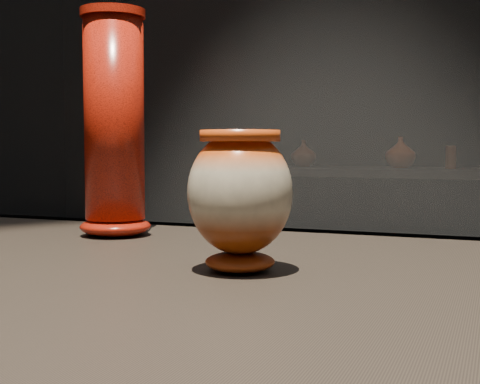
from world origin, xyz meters
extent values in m
cube|color=black|center=(0.00, 0.00, 0.88)|extent=(2.00, 0.80, 0.05)
ellipsoid|color=maroon|center=(-0.16, 0.06, 0.91)|extent=(0.09, 0.09, 0.02)
ellipsoid|color=beige|center=(-0.16, 0.06, 0.99)|extent=(0.13, 0.13, 0.13)
cylinder|color=#ED5716|center=(-0.16, 0.06, 1.05)|extent=(0.10, 0.10, 0.01)
ellipsoid|color=red|center=(-0.44, 0.26, 0.91)|extent=(0.11, 0.11, 0.03)
cylinder|color=red|center=(-0.44, 0.26, 1.08)|extent=(0.09, 0.09, 0.30)
cylinder|color=red|center=(-0.44, 0.26, 1.23)|extent=(0.10, 0.10, 0.01)
cube|color=black|center=(-0.66, 3.53, 0.88)|extent=(2.00, 0.60, 0.05)
cube|color=black|center=(-1.51, 3.53, 0.42)|extent=(0.08, 0.50, 0.85)
imported|color=maroon|center=(-1.10, 3.57, 0.99)|extent=(0.22, 0.22, 0.17)
imported|color=maroon|center=(-0.48, 3.52, 0.99)|extent=(0.24, 0.24, 0.19)
cylinder|color=maroon|center=(-0.18, 3.50, 0.97)|extent=(0.06, 0.06, 0.13)
camera|label=1|loc=(0.10, -0.61, 1.04)|focal=50.00mm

